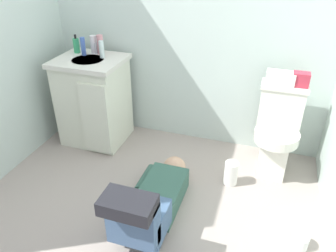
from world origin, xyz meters
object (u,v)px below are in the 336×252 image
at_px(paper_towel_roll, 231,173).
at_px(bottle_white, 94,44).
at_px(bottle_pink, 100,45).
at_px(person_plumber, 152,201).
at_px(bottle_blue, 83,46).
at_px(toilet_paper_roll, 300,241).
at_px(vanity_cabinet, 94,100).
at_px(soap_dispenser, 76,45).
at_px(bottle_clear, 102,49).
at_px(toiletry_bag, 301,79).
at_px(faucet, 96,49).
at_px(tissue_box, 280,78).
at_px(toilet, 277,132).

bearing_deg(paper_towel_roll, bottle_white, 162.42).
bearing_deg(bottle_pink, person_plumber, -49.72).
height_order(bottle_blue, bottle_pink, bottle_pink).
bearing_deg(person_plumber, toilet_paper_roll, 4.80).
relative_size(vanity_cabinet, toilet_paper_roll, 7.45).
bearing_deg(soap_dispenser, person_plumber, -42.03).
relative_size(vanity_cabinet, bottle_clear, 5.42).
relative_size(toiletry_bag, toilet_paper_roll, 1.13).
height_order(faucet, tissue_box, faucet).
distance_m(bottle_white, bottle_pink, 0.07).
height_order(toiletry_bag, bottle_pink, bottle_pink).
bearing_deg(soap_dispenser, toilet, -2.69).
height_order(faucet, bottle_blue, bottle_blue).
bearing_deg(bottle_pink, toilet_paper_roll, -26.77).
relative_size(toiletry_bag, bottle_pink, 0.72).
xyz_separation_m(tissue_box, bottle_white, (-1.65, 0.03, 0.10)).
xyz_separation_m(person_plumber, bottle_white, (-0.93, 1.02, 0.72)).
xyz_separation_m(faucet, paper_towel_roll, (1.37, -0.43, -0.77)).
xyz_separation_m(tissue_box, toilet_paper_roll, (0.28, -0.91, -0.75)).
height_order(faucet, toilet_paper_roll, faucet).
height_order(person_plumber, bottle_pink, bottle_pink).
bearing_deg(toiletry_bag, toilet_paper_roll, -82.13).
distance_m(bottle_blue, toilet_paper_roll, 2.32).
xyz_separation_m(bottle_blue, bottle_pink, (0.13, 0.08, 0.01)).
xyz_separation_m(faucet, bottle_clear, (0.10, -0.08, 0.03)).
distance_m(toiletry_bag, paper_towel_roll, 0.91).
relative_size(bottle_blue, bottle_pink, 0.94).
relative_size(tissue_box, paper_towel_roll, 1.08).
relative_size(soap_dispenser, toilet_paper_roll, 1.51).
relative_size(faucet, bottle_blue, 0.62).
relative_size(bottle_clear, paper_towel_roll, 0.74).
distance_m(bottle_blue, bottle_white, 0.10).
relative_size(soap_dispenser, bottle_clear, 1.10).
distance_m(toiletry_bag, bottle_white, 1.81).
xyz_separation_m(bottle_clear, toilet_paper_roll, (1.79, -0.84, -0.85)).
relative_size(tissue_box, toilet_paper_roll, 2.00).
bearing_deg(bottle_blue, toilet_paper_roll, -23.30).
distance_m(bottle_blue, paper_towel_roll, 1.70).
xyz_separation_m(faucet, tissue_box, (1.62, -0.02, -0.07)).
bearing_deg(toilet_paper_roll, toiletry_bag, 97.87).
bearing_deg(toilet_paper_roll, bottle_blue, 156.70).
bearing_deg(soap_dispenser, paper_towel_roll, -14.64).
xyz_separation_m(toiletry_bag, bottle_white, (-1.80, 0.03, 0.10)).
distance_m(vanity_cabinet, bottle_blue, 0.50).
xyz_separation_m(tissue_box, toiletry_bag, (0.15, 0.00, 0.01)).
bearing_deg(tissue_box, bottle_clear, -177.64).
distance_m(toilet, bottle_white, 1.78).
height_order(vanity_cabinet, bottle_clear, bottle_clear).
relative_size(person_plumber, paper_towel_roll, 5.23).
height_order(tissue_box, bottle_blue, bottle_blue).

